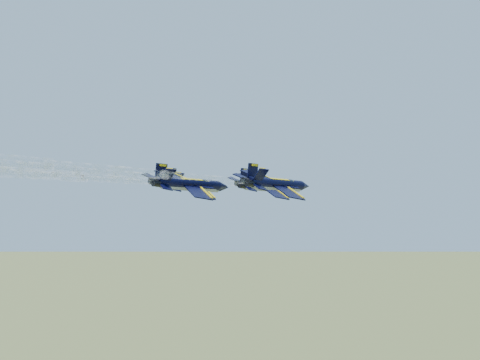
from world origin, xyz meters
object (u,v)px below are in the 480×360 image
Objects in this scene: jet_slot at (190,184)px; jet_lead at (266,186)px; jet_left at (196,186)px; jet_right at (278,184)px.

jet_lead is at bearing 90.40° from jet_slot.
jet_lead is at bearing 48.03° from jet_left.
jet_right is at bearing -42.07° from jet_lead.
jet_slot is (-1.67, -21.82, 0.00)m from jet_lead.
jet_left is at bearing -179.31° from jet_right.
jet_right is 16.23m from jet_slot.
jet_left is (-11.04, -10.39, 0.00)m from jet_lead.
jet_lead and jet_left have the same top height.
jet_lead is at bearing 137.93° from jet_right.
jet_left is at bearing 134.12° from jet_slot.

